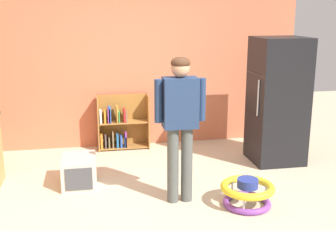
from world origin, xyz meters
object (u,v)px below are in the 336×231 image
(refrigerator, at_px, (278,101))
(standing_person, at_px, (180,117))
(baby_walker, at_px, (247,193))
(pet_carrier, at_px, (79,171))
(bookshelf, at_px, (120,125))

(refrigerator, height_order, standing_person, refrigerator)
(standing_person, bearing_deg, refrigerator, 33.11)
(baby_walker, distance_m, pet_carrier, 2.08)
(standing_person, bearing_deg, baby_walker, -20.48)
(standing_person, height_order, pet_carrier, standing_person)
(refrigerator, xyz_separation_m, baby_walker, (-0.93, -1.34, -0.73))
(refrigerator, relative_size, baby_walker, 2.95)
(standing_person, xyz_separation_m, pet_carrier, (-1.14, 0.68, -0.82))
(baby_walker, bearing_deg, standing_person, 159.52)
(refrigerator, relative_size, bookshelf, 2.09)
(bookshelf, height_order, baby_walker, bookshelf)
(bookshelf, height_order, standing_person, standing_person)
(refrigerator, distance_m, standing_person, 1.96)
(refrigerator, height_order, bookshelf, refrigerator)
(refrigerator, bearing_deg, pet_carrier, -172.10)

